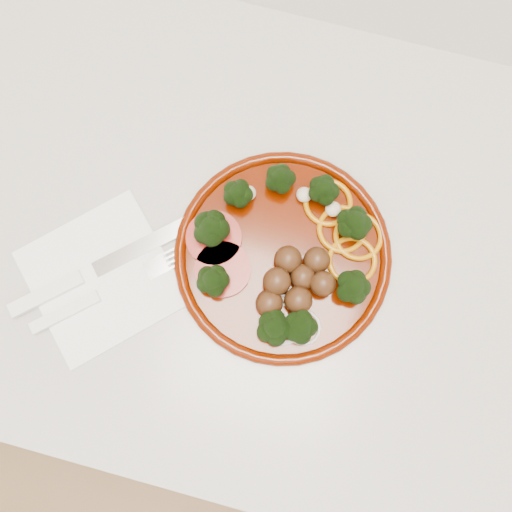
% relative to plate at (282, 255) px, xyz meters
% --- Properties ---
extents(counter, '(2.40, 0.60, 0.90)m').
position_rel_plate_xyz_m(counter, '(-0.23, 0.01, -0.47)').
color(counter, silver).
rests_on(counter, ground).
extents(plate, '(0.26, 0.26, 0.05)m').
position_rel_plate_xyz_m(plate, '(0.00, 0.00, 0.00)').
color(plate, '#4A0F00').
rests_on(plate, counter).
extents(napkin, '(0.22, 0.22, 0.00)m').
position_rel_plate_xyz_m(napkin, '(-0.20, -0.08, -0.02)').
color(napkin, white).
rests_on(napkin, counter).
extents(knife, '(0.18, 0.17, 0.01)m').
position_rel_plate_xyz_m(knife, '(-0.23, -0.09, -0.01)').
color(knife, silver).
rests_on(knife, napkin).
extents(fork, '(0.16, 0.15, 0.01)m').
position_rel_plate_xyz_m(fork, '(-0.21, -0.11, -0.01)').
color(fork, white).
rests_on(fork, napkin).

